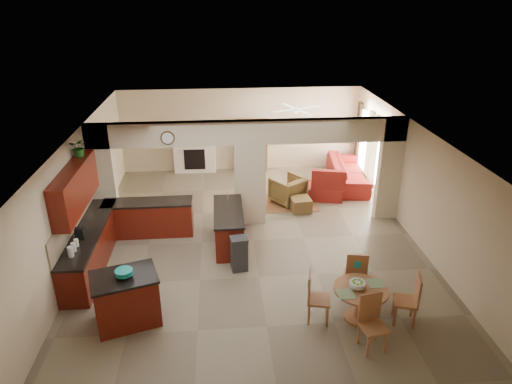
{
  "coord_description": "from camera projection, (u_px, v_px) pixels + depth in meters",
  "views": [
    {
      "loc": [
        -0.77,
        -9.89,
        5.74
      ],
      "look_at": [
        0.1,
        0.3,
        1.18
      ],
      "focal_mm": 32.0,
      "sensor_mm": 36.0,
      "label": 1
    }
  ],
  "objects": [
    {
      "name": "floor",
      "position": [
        253.0,
        240.0,
        11.39
      ],
      "size": [
        10.0,
        10.0,
        0.0
      ],
      "primitive_type": "plane",
      "color": "#756A51",
      "rests_on": "ground"
    },
    {
      "name": "ceiling",
      "position": [
        253.0,
        132.0,
        10.25
      ],
      "size": [
        10.0,
        10.0,
        0.0
      ],
      "primitive_type": "plane",
      "rotation": [
        3.14,
        0.0,
        0.0
      ],
      "color": "white",
      "rests_on": "wall_back"
    },
    {
      "name": "wall_back",
      "position": [
        241.0,
        130.0,
        15.37
      ],
      "size": [
        8.0,
        0.0,
        8.0
      ],
      "primitive_type": "plane",
      "rotation": [
        1.57,
        0.0,
        0.0
      ],
      "color": "beige",
      "rests_on": "floor"
    },
    {
      "name": "wall_front",
      "position": [
        282.0,
        334.0,
        6.27
      ],
      "size": [
        8.0,
        0.0,
        8.0
      ],
      "primitive_type": "plane",
      "rotation": [
        -1.57,
        0.0,
        0.0
      ],
      "color": "beige",
      "rests_on": "floor"
    },
    {
      "name": "wall_left",
      "position": [
        80.0,
        195.0,
        10.51
      ],
      "size": [
        0.0,
        10.0,
        10.0
      ],
      "primitive_type": "plane",
      "rotation": [
        1.57,
        0.0,
        1.57
      ],
      "color": "beige",
      "rests_on": "floor"
    },
    {
      "name": "wall_right",
      "position": [
        416.0,
        183.0,
        11.13
      ],
      "size": [
        0.0,
        10.0,
        10.0
      ],
      "primitive_type": "plane",
      "rotation": [
        1.57,
        0.0,
        -1.57
      ],
      "color": "beige",
      "rests_on": "floor"
    },
    {
      "name": "partition_left_pier",
      "position": [
        103.0,
        178.0,
        11.44
      ],
      "size": [
        0.6,
        0.25,
        2.8
      ],
      "primitive_type": "cube",
      "color": "beige",
      "rests_on": "floor"
    },
    {
      "name": "partition_center_pier",
      "position": [
        250.0,
        184.0,
        11.85
      ],
      "size": [
        0.8,
        0.25,
        2.2
      ],
      "primitive_type": "cube",
      "color": "beige",
      "rests_on": "floor"
    },
    {
      "name": "partition_right_pier",
      "position": [
        390.0,
        169.0,
        12.02
      ],
      "size": [
        0.6,
        0.25,
        2.8
      ],
      "primitive_type": "cube",
      "color": "beige",
      "rests_on": "floor"
    },
    {
      "name": "partition_header",
      "position": [
        250.0,
        132.0,
        11.28
      ],
      "size": [
        8.0,
        0.25,
        0.6
      ],
      "primitive_type": "cube",
      "color": "beige",
      "rests_on": "partition_center_pier"
    },
    {
      "name": "kitchen_counter",
      "position": [
        116.0,
        234.0,
        10.72
      ],
      "size": [
        2.52,
        3.29,
        1.48
      ],
      "color": "#480B08",
      "rests_on": "floor"
    },
    {
      "name": "upper_cabinets",
      "position": [
        75.0,
        188.0,
        9.58
      ],
      "size": [
        0.35,
        2.4,
        0.9
      ],
      "primitive_type": "cube",
      "color": "#480B08",
      "rests_on": "wall_left"
    },
    {
      "name": "peninsula",
      "position": [
        229.0,
        227.0,
        11.06
      ],
      "size": [
        0.7,
        1.85,
        0.91
      ],
      "color": "#480B08",
      "rests_on": "floor"
    },
    {
      "name": "wall_clock",
      "position": [
        168.0,
        138.0,
        11.01
      ],
      "size": [
        0.34,
        0.03,
        0.34
      ],
      "primitive_type": "cylinder",
      "rotation": [
        1.57,
        0.0,
        0.0
      ],
      "color": "#472B17",
      "rests_on": "partition_header"
    },
    {
      "name": "rug",
      "position": [
        288.0,
        203.0,
        13.39
      ],
      "size": [
        1.6,
        1.3,
        0.01
      ],
      "primitive_type": "cube",
      "color": "#9B6038",
      "rests_on": "floor"
    },
    {
      "name": "fireplace",
      "position": [
        195.0,
        155.0,
        15.42
      ],
      "size": [
        1.6,
        0.35,
        1.2
      ],
      "color": "white",
      "rests_on": "floor"
    },
    {
      "name": "shelving_unit",
      "position": [
        252.0,
        145.0,
        15.44
      ],
      "size": [
        1.0,
        0.32,
        1.8
      ],
      "primitive_type": "cube",
      "color": "#955B33",
      "rests_on": "floor"
    },
    {
      "name": "window_a",
      "position": [
        382.0,
        159.0,
        13.31
      ],
      "size": [
        0.02,
        0.9,
        1.9
      ],
      "primitive_type": "cube",
      "color": "white",
      "rests_on": "wall_right"
    },
    {
      "name": "window_b",
      "position": [
        364.0,
        142.0,
        14.85
      ],
      "size": [
        0.02,
        0.9,
        1.9
      ],
      "primitive_type": "cube",
      "color": "white",
      "rests_on": "wall_right"
    },
    {
      "name": "glazed_door",
      "position": [
        372.0,
        154.0,
        14.14
      ],
      "size": [
        0.02,
        0.7,
        2.1
      ],
      "primitive_type": "cube",
      "color": "white",
      "rests_on": "wall_right"
    },
    {
      "name": "drape_a_left",
      "position": [
        388.0,
        167.0,
        12.76
      ],
      "size": [
        0.1,
        0.28,
        2.3
      ],
      "primitive_type": "cube",
      "color": "#3B1C17",
      "rests_on": "wall_right"
    },
    {
      "name": "drape_a_right",
      "position": [
        374.0,
        153.0,
        13.85
      ],
      "size": [
        0.1,
        0.28,
        2.3
      ],
      "primitive_type": "cube",
      "color": "#3B1C17",
      "rests_on": "wall_right"
    },
    {
      "name": "drape_b_left",
      "position": [
        369.0,
        147.0,
        14.3
      ],
      "size": [
        0.1,
        0.28,
        2.3
      ],
      "primitive_type": "cube",
      "color": "#3B1C17",
      "rests_on": "wall_right"
    },
    {
      "name": "drape_b_right",
      "position": [
        358.0,
        136.0,
        15.4
      ],
      "size": [
        0.1,
        0.28,
        2.3
      ],
      "primitive_type": "cube",
      "color": "#3B1C17",
      "rests_on": "wall_right"
    },
    {
      "name": "ceiling_fan",
      "position": [
        296.0,
        109.0,
        13.2
      ],
      "size": [
        1.0,
        1.0,
        0.1
      ],
      "primitive_type": "cylinder",
      "color": "white",
      "rests_on": "ceiling"
    },
    {
      "name": "kitchen_island",
      "position": [
        126.0,
        299.0,
        8.41
      ],
      "size": [
        1.36,
        1.14,
        1.01
      ],
      "rotation": [
        0.0,
        0.0,
        0.3
      ],
      "color": "#480B08",
      "rests_on": "floor"
    },
    {
      "name": "teal_bowl",
      "position": [
        124.0,
        274.0,
        8.15
      ],
      "size": [
        0.32,
        0.32,
        0.15
      ],
      "primitive_type": "cylinder",
      "color": "teal",
      "rests_on": "kitchen_island"
    },
    {
      "name": "trash_can",
      "position": [
        239.0,
        255.0,
        10.07
      ],
      "size": [
        0.39,
        0.34,
        0.74
      ],
      "primitive_type": "cube",
      "rotation": [
        0.0,
        0.0,
        0.15
      ],
      "color": "#2B2B2D",
      "rests_on": "floor"
    },
    {
      "name": "dining_table",
      "position": [
        360.0,
        298.0,
        8.49
      ],
      "size": [
        1.01,
        1.01,
        0.69
      ],
      "color": "#955B33",
      "rests_on": "floor"
    },
    {
      "name": "fruit_bowl",
      "position": [
        357.0,
        285.0,
        8.38
      ],
      "size": [
        0.3,
        0.3,
        0.16
      ],
      "primitive_type": "cylinder",
      "color": "#56A222",
      "rests_on": "dining_table"
    },
    {
      "name": "sofa",
      "position": [
        347.0,
        172.0,
        14.58
      ],
      "size": [
        2.81,
        1.37,
        0.79
      ],
      "primitive_type": "imported",
      "rotation": [
        0.0,
        0.0,
        1.45
      ],
      "color": "maroon",
      "rests_on": "floor"
    },
    {
      "name": "chaise",
      "position": [
        325.0,
        191.0,
        13.66
      ],
      "size": [
        1.14,
        1.0,
        0.4
      ],
      "primitive_type": "cube",
      "rotation": [
        0.0,
        0.0,
        -0.21
      ],
      "color": "maroon",
      "rests_on": "floor"
    },
    {
      "name": "armchair",
      "position": [
        288.0,
        190.0,
        13.27
      ],
      "size": [
        1.18,
        1.19,
        0.78
      ],
      "primitive_type": "imported",
      "rotation": [
        0.0,
        0.0,
        3.76
      ],
      "color": "maroon",
      "rests_on": "floor"
    },
    {
      "name": "ottoman",
      "position": [
        300.0,
        204.0,
        12.83
      ],
      "size": [
        0.6,
        0.6,
        0.39
      ],
      "primitive_type": "cube",
      "rotation": [
        0.0,
        0.0,
        0.1
      ],
      "color": "maroon",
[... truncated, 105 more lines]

